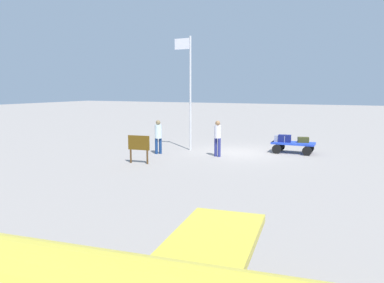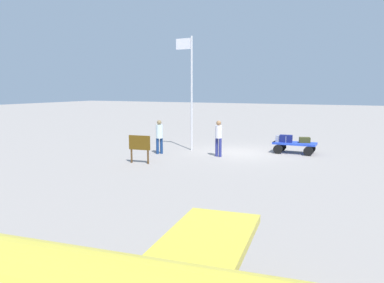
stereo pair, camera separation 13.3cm
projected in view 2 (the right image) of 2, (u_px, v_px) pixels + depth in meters
The scene contains 9 objects.
ground_plane at pixel (240, 153), 18.90m from camera, with size 120.00×120.00×0.00m, color gray.
luggage_cart at pixel (294, 145), 18.69m from camera, with size 2.08×1.11×0.55m.
suitcase_dark at pixel (305, 140), 18.54m from camera, with size 0.59×0.47×0.27m.
suitcase_olive at pixel (281, 139), 18.75m from camera, with size 0.54×0.29×0.32m.
suitcase_grey at pixel (286, 139), 18.68m from camera, with size 0.64×0.41×0.36m.
worker_lead at pixel (219, 136), 17.69m from camera, with size 0.39×0.39×1.71m.
worker_trailing at pixel (159, 134), 18.47m from camera, with size 0.47×0.47×1.67m.
flagpole at pixel (190, 85), 19.29m from camera, with size 0.95×0.10×5.82m.
signboard at pixel (140, 145), 16.12m from camera, with size 0.98×0.17×1.21m.
Camera 2 is at (-5.76, 17.89, 3.21)m, focal length 35.24 mm.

